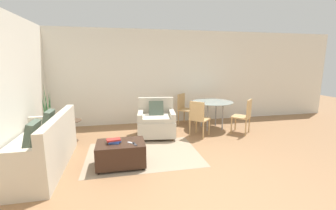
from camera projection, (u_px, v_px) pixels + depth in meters
The scene contains 17 objects.
ground_plane at pixel (185, 172), 3.80m from camera, with size 20.00×20.00×0.00m, color #936B47.
wall_back at pixel (155, 77), 6.69m from camera, with size 12.00×0.06×2.75m.
wall_left at pixel (16, 86), 4.36m from camera, with size 0.06×12.00×2.75m.
area_rug at pixel (143, 154), 4.52m from camera, with size 2.22×1.64×0.01m.
couch at pixel (40, 151), 3.88m from camera, with size 0.93×2.07×0.94m.
armchair at pixel (156, 122), 5.57m from camera, with size 0.99×0.94×0.93m.
ottoman at pixel (121, 153), 3.98m from camera, with size 0.84×0.58×0.44m.
book_stack at pixel (114, 141), 3.90m from camera, with size 0.26×0.18×0.08m.
tv_remote_primary at pixel (135, 144), 3.85m from camera, with size 0.09×0.17×0.01m.
tv_remote_secondary at pixel (131, 143), 3.91m from camera, with size 0.13×0.13×0.01m.
potted_plant at pixel (49, 128), 5.18m from camera, with size 0.33×0.33×1.36m.
side_table at pixel (72, 127), 5.20m from camera, with size 0.45×0.45×0.50m.
picture_frame at pixel (71, 117), 5.16m from camera, with size 0.15×0.06×0.16m.
dining_table at pixel (212, 105), 6.17m from camera, with size 1.12×1.12×0.76m.
dining_chair_near_left at pixel (198, 117), 5.48m from camera, with size 0.59×0.59×0.90m.
dining_chair_near_right at pixel (245, 114), 5.74m from camera, with size 0.59×0.59×0.90m.
dining_chair_far_left at pixel (184, 107), 6.67m from camera, with size 0.59×0.59×0.90m.
Camera 1 is at (-1.03, -3.38, 1.83)m, focal length 24.00 mm.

